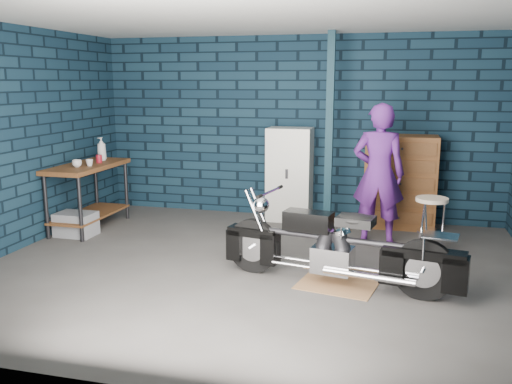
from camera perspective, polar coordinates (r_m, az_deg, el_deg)
ground at (r=6.05m, az=-0.07°, el=-8.08°), size 6.00×6.00×0.00m
room_walls at (r=6.23m, az=1.21°, el=10.37°), size 6.02×5.01×2.71m
support_post at (r=7.55m, az=7.72°, el=6.27°), size 0.10×0.10×2.70m
workbench at (r=7.92m, az=-17.18°, el=-0.45°), size 0.60×1.40×0.91m
drip_mat at (r=5.65m, az=8.52°, el=-9.64°), size 0.86×0.71×0.01m
motorcycle at (r=5.50m, az=8.66°, el=-5.18°), size 2.17×0.95×0.92m
person at (r=7.01m, az=12.77°, el=1.88°), size 0.65×0.43×1.78m
storage_bin at (r=7.66m, az=-18.42°, el=-3.23°), size 0.50×0.36×0.31m
locker at (r=8.00m, az=3.55°, el=1.85°), size 0.64×0.46×1.37m
tool_chest at (r=7.87m, az=14.92°, el=1.05°), size 0.97×0.54×1.30m
shop_stool at (r=6.79m, az=17.88°, el=-3.41°), size 0.43×0.43×0.69m
cup_a at (r=7.61m, az=-18.33°, el=2.87°), size 0.15×0.15×0.10m
cup_b at (r=7.65m, az=-17.12°, el=2.97°), size 0.11×0.11×0.09m
mug_red at (r=7.92m, az=-16.19°, el=3.37°), size 0.09×0.09×0.11m
bottle at (r=8.14m, az=-15.95°, el=4.39°), size 0.16×0.16×0.34m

